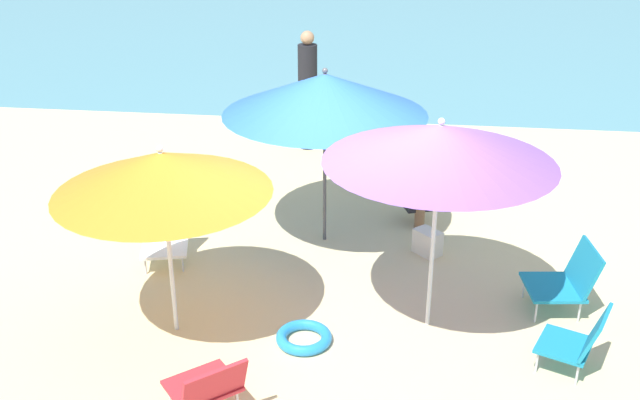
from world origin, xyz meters
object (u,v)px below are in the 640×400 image
(beach_chair_b, at_px, (567,279))
(beach_bag, at_px, (428,242))
(umbrella_blue, at_px, (325,94))
(umbrella_purple, at_px, (440,144))
(beach_chair_c, at_px, (207,386))
(person_a, at_px, (413,181))
(beach_chair_d, at_px, (165,237))
(umbrella_orange, at_px, (162,172))
(beach_chair_a, at_px, (579,340))
(person_b, at_px, (308,90))
(swim_ring, at_px, (304,337))

(beach_chair_b, distance_m, beach_bag, 1.62)
(umbrella_blue, xyz_separation_m, beach_bag, (1.16, -0.21, -1.58))
(umbrella_purple, distance_m, beach_bag, 2.15)
(beach_chair_c, bearing_deg, person_a, -62.12)
(beach_chair_b, xyz_separation_m, beach_chair_d, (-4.09, 0.49, -0.07))
(umbrella_purple, relative_size, umbrella_blue, 0.91)
(umbrella_orange, relative_size, beach_chair_d, 2.79)
(beach_chair_a, xyz_separation_m, person_b, (-2.99, 5.15, 0.59))
(umbrella_purple, relative_size, beach_chair_a, 3.12)
(beach_chair_b, distance_m, person_b, 5.21)
(umbrella_orange, xyz_separation_m, beach_chair_b, (3.58, 0.78, -1.22))
(umbrella_orange, height_order, beach_chair_a, umbrella_orange)
(person_a, bearing_deg, beach_chair_a, 6.83)
(umbrella_blue, bearing_deg, beach_chair_a, -42.14)
(beach_bag, bearing_deg, swim_ring, -121.33)
(person_b, bearing_deg, umbrella_purple, -167.29)
(person_a, bearing_deg, umbrella_purple, -14.98)
(beach_chair_d, bearing_deg, beach_chair_a, 55.90)
(beach_bag, bearing_deg, umbrella_purple, -90.27)
(umbrella_purple, xyz_separation_m, beach_chair_c, (-1.67, -1.54, -1.45))
(umbrella_purple, relative_size, person_a, 2.07)
(beach_bag, bearing_deg, person_b, 118.98)
(person_a, distance_m, person_b, 2.85)
(beach_chair_c, distance_m, swim_ring, 1.27)
(beach_chair_a, distance_m, beach_chair_d, 4.28)
(beach_chair_c, xyz_separation_m, beach_chair_d, (-1.14, 2.44, -0.06))
(umbrella_blue, distance_m, swim_ring, 2.62)
(umbrella_purple, bearing_deg, beach_chair_c, -137.34)
(umbrella_purple, bearing_deg, person_b, 111.08)
(beach_chair_d, bearing_deg, beach_bag, 85.63)
(umbrella_orange, relative_size, beach_chair_a, 2.89)
(beach_chair_a, height_order, beach_chair_c, beach_chair_a)
(umbrella_purple, distance_m, umbrella_blue, 1.97)
(umbrella_purple, relative_size, umbrella_orange, 1.08)
(person_a, bearing_deg, swim_ring, -38.29)
(person_a, relative_size, beach_bag, 3.33)
(umbrella_blue, distance_m, beach_chair_b, 3.05)
(umbrella_blue, height_order, beach_chair_d, umbrella_blue)
(beach_chair_b, xyz_separation_m, person_a, (-1.47, 1.86, 0.15))
(umbrella_blue, bearing_deg, beach_chair_c, -99.29)
(umbrella_orange, distance_m, beach_chair_c, 1.80)
(person_a, height_order, person_b, person_b)
(person_a, xyz_separation_m, person_b, (-1.59, 2.32, 0.42))
(umbrella_blue, distance_m, umbrella_orange, 2.28)
(umbrella_purple, height_order, person_b, umbrella_purple)
(umbrella_orange, bearing_deg, beach_chair_d, 111.78)
(beach_chair_b, height_order, swim_ring, beach_chair_b)
(beach_chair_d, height_order, swim_ring, beach_chair_d)
(umbrella_orange, bearing_deg, swim_ring, -2.69)
(beach_chair_d, distance_m, beach_bag, 2.85)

